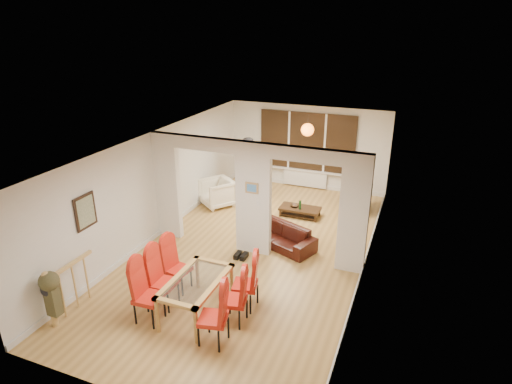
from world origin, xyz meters
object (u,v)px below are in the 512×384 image
Objects in this scene: dining_chair_la at (148,294)px; armchair at (217,193)px; dining_chair_rc at (245,281)px; bowl at (294,206)px; television at (364,199)px; dining_chair_rb at (234,297)px; dining_chair_lb at (164,280)px; dining_table at (197,296)px; coffee_table at (300,212)px; dining_chair_ra at (213,314)px; bottle at (300,205)px; dining_chair_lc at (178,266)px; person at (246,168)px; sofa at (279,235)px.

dining_chair_la is 1.29× the size of armchair.
dining_chair_rc reaches higher than bowl.
dining_chair_rb is at bearing 169.36° from television.
dining_chair_lb is 6.45m from television.
dining_table is 1.44× the size of dining_chair_rb.
dining_chair_rc is 4.25m from coffee_table.
dining_chair_ra is 4.23× the size of bottle.
dining_chair_rc is 4.13m from bottle.
coffee_table is (1.26, 4.21, -0.41)m from dining_chair_lc.
dining_chair_rb is at bearing 67.44° from dining_chair_ra.
dining_table is at bearing -94.96° from bowl.
coffee_table is (-1.54, -1.08, -0.18)m from television.
person is 1.75× the size of television.
dining_chair_la is 1.00× the size of dining_chair_lb.
dining_chair_ra is (1.31, -1.09, 0.02)m from dining_chair_lc.
dining_chair_rc is (0.11, 1.08, -0.01)m from dining_chair_ra.
dining_chair_rc is (0.01, 0.48, 0.02)m from dining_chair_rb.
dining_table is at bearing -78.74° from sofa.
dining_chair_lb is at bearing -104.66° from coffee_table.
person is (-0.62, 5.41, 0.37)m from dining_chair_lb.
bottle is at bearing 48.29° from person.
bowl is at bearing 81.08° from dining_chair_rc.
armchair is at bearing 102.90° from dining_chair_ra.
dining_chair_ra is 5.32m from coffee_table.
dining_chair_lb is 5.46m from person.
dining_table is at bearing 0.44° from dining_chair_lb.
coffee_table is (2.42, 0.18, -0.27)m from armchair.
dining_chair_lc is 2.77m from sofa.
dining_chair_rc is (0.74, 0.50, 0.19)m from dining_table.
sofa is at bearing 79.06° from dining_table.
dining_chair_la is 5.38m from coffee_table.
television is at bearing 83.78° from sofa.
bottle is 1.22× the size of bowl.
armchair is at bearing -52.59° from person.
armchair is at bearing -175.63° from bowl.
sofa is 1.66m from bottle.
armchair reaches higher than bowl.
coffee_table is 0.22m from bowl.
dining_chair_rb is (0.73, 0.02, 0.17)m from dining_table.
sofa is 0.96× the size of person.
television is 1.89m from coffee_table.
dining_chair_ra reaches higher than television.
dining_table is 6.18m from television.
dining_chair_ra is 1.02× the size of coffee_table.
dining_chair_lb is 0.60× the size of person.
dining_chair_lc is 4.36m from bowl.
dining_chair_rc is at bearing -88.07° from bottle.
bottle is at bearing 111.35° from sofa.
dining_chair_lb reaches higher than bottle.
television is at bearing 64.00° from dining_chair_rb.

